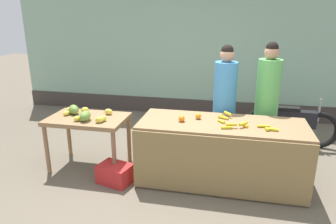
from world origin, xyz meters
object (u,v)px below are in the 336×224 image
object	(u,v)px
parked_motorcycle	(290,124)
produce_sack	(156,134)
vendor_woman_green_shirt	(266,104)
vendor_woman_blue_shirt	(224,104)
produce_crate	(115,174)

from	to	relation	value
parked_motorcycle	produce_sack	bearing A→B (deg)	-164.28
parked_motorcycle	vendor_woman_green_shirt	bearing A→B (deg)	-125.32
vendor_woman_blue_shirt	parked_motorcycle	xyz separation A→B (m)	(1.12, 0.78, -0.51)
produce_sack	vendor_woman_blue_shirt	bearing A→B (deg)	-7.70
vendor_woman_blue_shirt	vendor_woman_green_shirt	bearing A→B (deg)	6.46
produce_sack	produce_crate	bearing A→B (deg)	-103.26
vendor_woman_green_shirt	parked_motorcycle	distance (m)	1.02
vendor_woman_blue_shirt	parked_motorcycle	world-z (taller)	vendor_woman_blue_shirt
vendor_woman_blue_shirt	produce_crate	size ratio (longest dim) A/B	4.10
parked_motorcycle	vendor_woman_blue_shirt	bearing A→B (deg)	-145.18
vendor_woman_green_shirt	parked_motorcycle	bearing A→B (deg)	54.68
parked_motorcycle	produce_sack	size ratio (longest dim) A/B	2.86
vendor_woman_blue_shirt	produce_sack	distance (m)	1.29
parked_motorcycle	produce_crate	size ratio (longest dim) A/B	3.64
vendor_woman_green_shirt	produce_sack	xyz separation A→B (m)	(-1.73, 0.08, -0.66)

